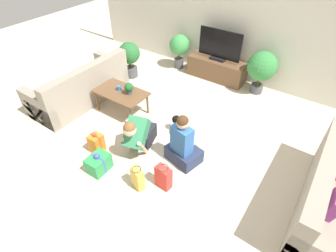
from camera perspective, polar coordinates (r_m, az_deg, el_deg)
name	(u,v)px	position (r m, az deg, el deg)	size (l,w,h in m)	color
ground_plane	(182,140)	(4.68, 3.06, -3.08)	(16.00, 16.00, 0.00)	beige
wall_back	(252,24)	(6.13, 17.75, 20.35)	(8.40, 0.06, 2.60)	beige
sofa_left	(81,88)	(5.78, -18.42, 7.87)	(0.88, 2.06, 0.86)	gray
coffee_table	(121,94)	(5.18, -10.20, 6.89)	(1.02, 0.61, 0.46)	brown
tv_console	(217,69)	(6.45, 10.53, 12.12)	(1.36, 0.47, 0.48)	brown
tv	(219,47)	(6.22, 11.15, 16.56)	(1.01, 0.20, 0.68)	black
potted_plant_corner_left	(129,56)	(6.37, -8.39, 14.80)	(0.50, 0.50, 0.84)	#4C4C51
potted_plant_back_left	(179,47)	(6.71, 2.49, 16.83)	(0.49, 0.49, 0.84)	#4C4C51
potted_plant_back_right	(262,67)	(5.95, 19.75, 11.92)	(0.62, 0.62, 0.94)	#4C4C51
person_kneeling	(139,134)	(4.30, -6.37, -1.69)	(0.50, 0.82, 0.79)	#23232D
person_sitting	(183,145)	(4.11, 3.32, -4.17)	(0.60, 0.56, 0.92)	#283351
dog	(180,127)	(4.63, 2.54, -0.16)	(0.49, 0.38, 0.32)	black
gift_box_a	(99,163)	(4.24, -14.87, -7.85)	(0.27, 0.36, 0.35)	#2D934C
gift_box_b	(96,143)	(4.52, -15.30, -3.65)	(0.21, 0.21, 0.40)	orange
gift_bag_a	(163,177)	(3.86, -1.01, -11.04)	(0.25, 0.17, 0.40)	red
gift_bag_b	(138,178)	(3.87, -6.64, -11.25)	(0.23, 0.17, 0.39)	#E5B74C
mug	(119,88)	(5.19, -10.60, 8.16)	(0.12, 0.08, 0.09)	#386BAD
tabletop_plant	(129,88)	(5.00, -8.50, 8.18)	(0.17, 0.17, 0.22)	#4C4C51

